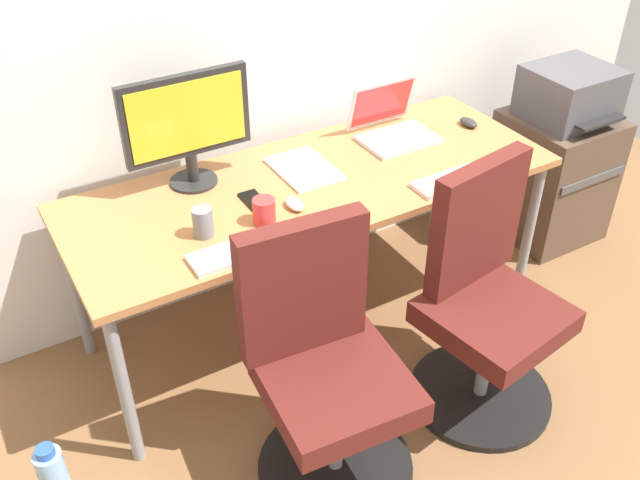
% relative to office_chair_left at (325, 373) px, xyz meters
% --- Properties ---
extents(ground_plane, '(5.28, 5.28, 0.00)m').
position_rel_office_chair_left_xyz_m(ground_plane, '(0.33, 0.65, -0.42)').
color(ground_plane, brown).
extents(desk, '(1.90, 0.72, 0.71)m').
position_rel_office_chair_left_xyz_m(desk, '(0.33, 0.65, 0.23)').
color(desk, '#B77542').
rests_on(desk, ground).
extents(office_chair_left, '(0.54, 0.54, 0.94)m').
position_rel_office_chair_left_xyz_m(office_chair_left, '(0.00, 0.00, 0.00)').
color(office_chair_left, black).
rests_on(office_chair_left, ground).
extents(office_chair_right, '(0.54, 0.54, 0.94)m').
position_rel_office_chair_left_xyz_m(office_chair_right, '(0.67, -0.00, 0.00)').
color(office_chair_right, black).
rests_on(office_chair_right, ground).
extents(side_cabinet, '(0.46, 0.47, 0.63)m').
position_rel_office_chair_left_xyz_m(side_cabinet, '(1.71, 0.66, -0.11)').
color(side_cabinet, brown).
rests_on(side_cabinet, ground).
extents(printer, '(0.38, 0.40, 0.24)m').
position_rel_office_chair_left_xyz_m(printer, '(1.71, 0.66, 0.33)').
color(printer, '#515156').
rests_on(printer, side_cabinet).
extents(desktop_monitor, '(0.48, 0.18, 0.43)m').
position_rel_office_chair_left_xyz_m(desktop_monitor, '(-0.06, 0.87, 0.54)').
color(desktop_monitor, '#262626').
rests_on(desktop_monitor, desk).
extents(open_laptop, '(0.31, 0.28, 0.22)m').
position_rel_office_chair_left_xyz_m(open_laptop, '(0.80, 0.80, 0.34)').
color(open_laptop, silver).
rests_on(open_laptop, desk).
extents(keyboard_by_monitor, '(0.34, 0.12, 0.02)m').
position_rel_office_chair_left_xyz_m(keyboard_by_monitor, '(-0.11, 0.37, 0.30)').
color(keyboard_by_monitor, silver).
rests_on(keyboard_by_monitor, desk).
extents(keyboard_by_laptop, '(0.34, 0.12, 0.02)m').
position_rel_office_chair_left_xyz_m(keyboard_by_laptop, '(0.79, 0.37, 0.30)').
color(keyboard_by_laptop, silver).
rests_on(keyboard_by_laptop, desk).
extents(mouse_by_monitor, '(0.06, 0.10, 0.03)m').
position_rel_office_chair_left_xyz_m(mouse_by_monitor, '(0.18, 0.52, 0.30)').
color(mouse_by_monitor, silver).
rests_on(mouse_by_monitor, desk).
extents(mouse_by_laptop, '(0.06, 0.10, 0.03)m').
position_rel_office_chair_left_xyz_m(mouse_by_laptop, '(1.15, 0.71, 0.30)').
color(mouse_by_laptop, '#2D2D2D').
rests_on(mouse_by_laptop, desk).
extents(coffee_mug, '(0.08, 0.08, 0.09)m').
position_rel_office_chair_left_xyz_m(coffee_mug, '(0.05, 0.49, 0.33)').
color(coffee_mug, red).
rests_on(coffee_mug, desk).
extents(pen_cup, '(0.07, 0.07, 0.10)m').
position_rel_office_chair_left_xyz_m(pen_cup, '(-0.17, 0.52, 0.34)').
color(pen_cup, slate).
rests_on(pen_cup, desk).
extents(phone_near_monitor, '(0.07, 0.14, 0.01)m').
position_rel_office_chair_left_xyz_m(phone_near_monitor, '(0.07, 0.62, 0.29)').
color(phone_near_monitor, black).
rests_on(phone_near_monitor, desk).
extents(paper_pile, '(0.21, 0.30, 0.01)m').
position_rel_office_chair_left_xyz_m(paper_pile, '(0.34, 0.74, 0.29)').
color(paper_pile, white).
rests_on(paper_pile, desk).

